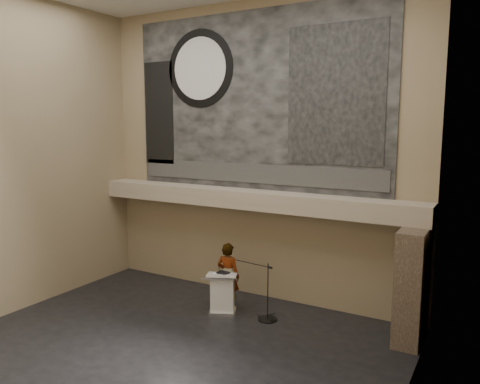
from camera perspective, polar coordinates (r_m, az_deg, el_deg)
The scene contains 19 objects.
floor at distance 11.35m, azimuth -8.51°, elevation -18.34°, with size 10.00×10.00×0.00m, color black.
wall_back at distance 13.52m, azimuth 1.69°, elevation 4.84°, with size 10.00×0.02×8.50m, color #877556.
wall_left at distance 13.87m, azimuth -25.38°, elevation 4.12°, with size 0.02×8.00×8.50m, color #877556.
wall_right at distance 8.06m, azimuth 19.92°, elevation 1.95°, with size 0.02×8.00×8.50m, color #877556.
soffit at distance 13.31m, azimuth 0.86°, elevation -0.85°, with size 10.00×0.80×0.50m, color gray.
sprinkler_left at distance 14.15m, azimuth -4.92°, elevation -1.48°, with size 0.04×0.04×0.06m, color #B2893D.
sprinkler_right at distance 12.52m, azimuth 8.38°, elevation -2.83°, with size 0.04×0.04×0.06m, color #B2893D.
banner at distance 13.48m, azimuth 1.66°, elevation 10.99°, with size 8.00×0.05×5.00m, color black.
banner_text_strip at distance 13.51m, azimuth 1.54°, elevation 2.28°, with size 7.76×0.02×0.55m, color #303030.
banner_clock_rim at distance 14.47m, azimuth -4.91°, elevation 14.76°, with size 2.30×2.30×0.02m, color black.
banner_clock_face at distance 14.45m, azimuth -4.96°, elevation 14.77°, with size 1.84×1.84×0.02m, color silver.
banner_building_print at distance 12.50m, azimuth 11.52°, elevation 11.50°, with size 2.60×0.02×3.60m, color black.
banner_brick_print at distance 15.34m, azimuth -9.83°, elevation 9.43°, with size 1.10×0.02×3.20m, color black.
stone_pier at distance 11.79m, azimuth 20.24°, elevation -10.62°, with size 0.60×1.40×2.70m, color #3F3126.
lectern at distance 12.88m, azimuth -2.14°, elevation -12.22°, with size 0.95×0.84×1.14m.
binder at distance 12.71m, azimuth -2.08°, elevation -9.81°, with size 0.30×0.24×0.04m, color black.
papers at distance 12.71m, azimuth -2.60°, elevation -9.88°, with size 0.20×0.27×0.01m, color white.
speaker_person at distance 13.04m, azimuth -1.45°, elevation -10.20°, with size 0.68×0.45×1.86m, color silver.
mic_stand at distance 12.62m, azimuth 3.20°, elevation -14.26°, with size 1.54×0.52×1.52m.
Camera 1 is at (6.37, -7.90, 5.08)m, focal length 35.00 mm.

